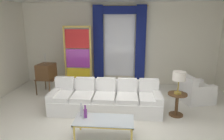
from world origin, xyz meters
The scene contains 13 objects.
ground_plane centered at (0.00, 0.00, 0.00)m, with size 16.00×16.00×0.00m, color silver.
wall_rear centered at (0.00, 3.06, 1.50)m, with size 8.00×0.12×3.00m, color silver.
curtained_window centered at (0.03, 2.89, 1.74)m, with size 2.00×0.17×2.70m.
couch_white_long centered at (-0.21, 0.58, 0.31)m, with size 2.93×0.96×0.86m.
coffee_table centered at (-0.08, -0.73, 0.37)m, with size 1.22×0.57×0.41m.
bottle_blue_decanter centered at (-0.58, -0.59, 0.53)m, with size 0.06×0.06×0.30m.
bottle_crystal_tall centered at (-0.48, -0.66, 0.52)m, with size 0.07×0.07×0.28m.
vintage_tv centered at (-2.31, 1.71, 0.73)m, with size 0.62×0.65×1.35m.
armchair_white centered at (2.38, 1.43, 0.29)m, with size 1.00×0.99×0.80m.
stained_glass_divider centered at (-1.36, 2.20, 1.06)m, with size 0.95×0.05×2.20m.
peacock_figurine centered at (-1.04, 1.76, 0.22)m, with size 0.44×0.60×0.50m.
round_side_table centered at (1.64, 0.44, 0.36)m, with size 0.48×0.48×0.59m.
table_lamp_brass centered at (1.64, 0.44, 1.03)m, with size 0.32×0.32×0.57m.
Camera 1 is at (0.42, -4.43, 2.42)m, focal length 32.14 mm.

